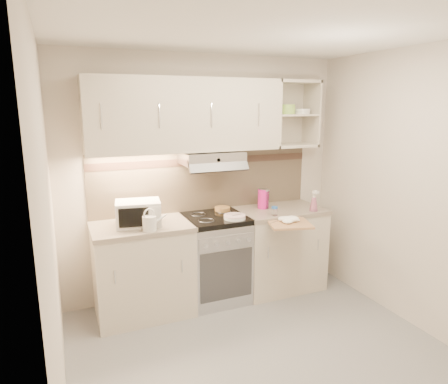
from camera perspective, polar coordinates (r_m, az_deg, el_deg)
The scene contains 17 objects.
ground at distance 3.51m, azimuth 5.98°, elevation -22.42°, with size 3.00×3.00×0.00m, color gray.
room_shell at distance 3.23m, azimuth 3.53°, elevation 5.76°, with size 3.04×2.84×2.52m.
base_cabinet_left at distance 3.99m, azimuth -11.49°, elevation -11.03°, with size 0.90×0.60×0.86m, color beige.
worktop_left at distance 3.84m, azimuth -11.78°, elevation -4.84°, with size 0.92×0.62×0.04m, color gray.
base_cabinet_right at distance 4.49m, azimuth 7.78°, elevation -8.17°, with size 0.90×0.60×0.86m, color beige.
worktop_right at distance 4.36m, azimuth 7.95°, elevation -2.62°, with size 0.92×0.62×0.04m, color gray.
electric_range at distance 4.17m, azimuth -1.24°, elevation -9.38°, with size 0.60×0.60×0.90m.
microwave at distance 3.79m, azimuth -12.15°, elevation -2.95°, with size 0.44×0.36×0.23m.
watering_can at distance 3.61m, azimuth -10.48°, elevation -4.31°, with size 0.24×0.12×0.21m.
plate_stack at distance 3.92m, azimuth 1.53°, elevation -3.57°, with size 0.21×0.21×0.05m.
bread_loaf at distance 4.22m, azimuth -0.22°, elevation -2.42°, with size 0.16×0.16×0.04m, color #AA7C45.
pink_pitcher at distance 4.32m, azimuth 5.57°, elevation -0.97°, with size 0.11×0.11×0.21m.
glass_jar at distance 4.33m, azimuth 5.73°, elevation -0.92°, with size 0.11×0.11×0.21m.
spice_jar at distance 4.06m, azimuth 7.23°, elevation -2.70°, with size 0.06×0.06×0.09m.
spray_bottle at distance 4.30m, azimuth 12.72°, elevation -1.47°, with size 0.09×0.09×0.23m.
cutting_board at distance 3.92m, azimuth 9.34°, elevation -4.49°, with size 0.39×0.35×0.02m, color tan.
dish_towel at distance 3.94m, azimuth 9.48°, elevation -3.79°, with size 0.22×0.19×0.06m, color white, non-canonical shape.
Camera 1 is at (-1.42, -2.51, 1.99)m, focal length 32.00 mm.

